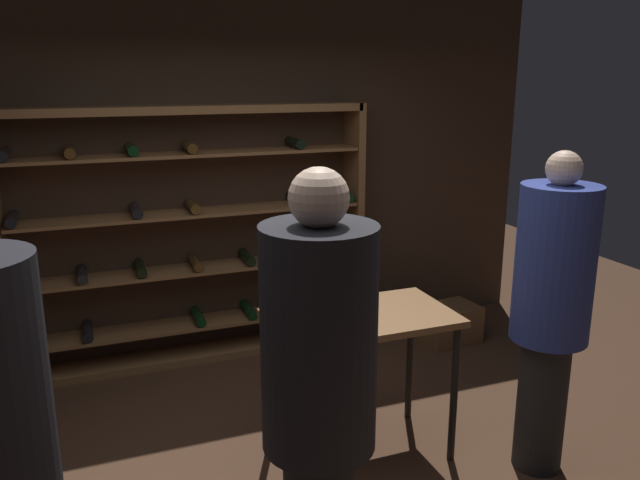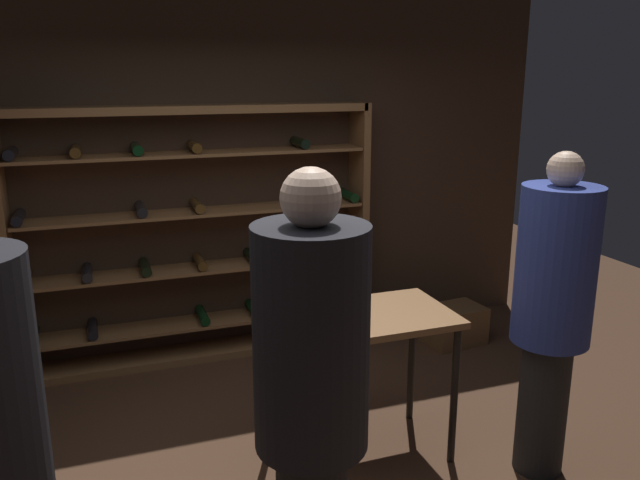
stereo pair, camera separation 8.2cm
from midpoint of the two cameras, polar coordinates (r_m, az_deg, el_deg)
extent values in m
plane|color=#472D1E|center=(3.89, -1.17, -20.44)|extent=(10.08, 10.08, 0.00)
cube|color=#3D2B1E|center=(5.21, -8.49, 6.20)|extent=(5.66, 0.10, 2.97)
cube|color=brown|center=(5.04, -25.72, -1.00)|extent=(0.06, 0.32, 2.01)
cube|color=brown|center=(5.44, 3.89, 1.54)|extent=(0.06, 0.32, 2.01)
cube|color=brown|center=(4.92, -10.86, 11.40)|extent=(2.71, 0.32, 0.06)
cube|color=brown|center=(5.39, -9.85, -9.77)|extent=(2.71, 0.32, 0.06)
cube|color=brown|center=(5.28, -9.98, -7.19)|extent=(2.63, 0.32, 0.02)
cylinder|color=black|center=(5.23, -23.82, -7.88)|extent=(0.08, 0.30, 0.08)
cylinder|color=black|center=(5.21, -19.19, -7.51)|extent=(0.08, 0.30, 0.08)
cylinder|color=black|center=(5.26, -10.00, -6.63)|extent=(0.08, 0.30, 0.08)
cylinder|color=black|center=(5.34, -5.55, -6.15)|extent=(0.08, 0.30, 0.08)
cylinder|color=black|center=(5.45, -1.26, -5.64)|extent=(0.08, 0.30, 0.08)
cylinder|color=black|center=(5.59, 2.83, -5.13)|extent=(0.08, 0.30, 0.08)
cube|color=brown|center=(5.13, -10.20, -2.50)|extent=(2.63, 0.32, 0.02)
cylinder|color=#4C3314|center=(5.08, -24.34, -3.14)|extent=(0.08, 0.30, 0.08)
cylinder|color=black|center=(5.06, -19.62, -2.75)|extent=(0.08, 0.30, 0.08)
cylinder|color=black|center=(5.07, -14.89, -2.33)|extent=(0.08, 0.30, 0.08)
cylinder|color=#4C3314|center=(5.12, -10.23, -1.91)|extent=(0.08, 0.30, 0.08)
cylinder|color=black|center=(5.20, -5.67, -1.48)|extent=(0.08, 0.30, 0.08)
cylinder|color=black|center=(5.31, -1.29, -1.06)|extent=(0.08, 0.30, 0.08)
cylinder|color=#4C3314|center=(5.45, 2.89, -0.65)|extent=(0.08, 0.30, 0.08)
cube|color=brown|center=(5.02, -10.43, 2.44)|extent=(2.63, 0.32, 0.02)
cylinder|color=black|center=(4.97, -24.89, 1.83)|extent=(0.08, 0.30, 0.08)
cylinder|color=black|center=(4.96, -15.24, 2.67)|extent=(0.08, 0.30, 0.08)
cylinder|color=#4C3314|center=(5.01, -10.46, 3.06)|extent=(0.08, 0.30, 0.08)
cylinder|color=black|center=(5.21, -1.32, 3.74)|extent=(0.08, 0.30, 0.08)
cylinder|color=black|center=(5.35, 2.95, 4.02)|extent=(0.08, 0.30, 0.08)
cube|color=brown|center=(4.95, -10.67, 7.57)|extent=(2.63, 0.32, 0.02)
cylinder|color=black|center=(4.90, -25.46, 6.99)|extent=(0.08, 0.30, 0.08)
cylinder|color=#4C3314|center=(4.88, -20.54, 7.45)|extent=(0.08, 0.30, 0.08)
cylinder|color=black|center=(4.89, -15.59, 7.86)|extent=(0.08, 0.30, 0.08)
cylinder|color=#4C3314|center=(4.94, -10.70, 8.20)|extent=(0.08, 0.30, 0.08)
cylinder|color=black|center=(5.14, -1.35, 8.70)|extent=(0.08, 0.30, 0.08)
cube|color=brown|center=(3.71, 4.32, -6.99)|extent=(1.07, 0.63, 0.04)
cylinder|color=black|center=(3.53, -1.49, -16.27)|extent=(0.04, 0.04, 0.85)
cylinder|color=black|center=(3.90, 12.50, -13.43)|extent=(0.04, 0.04, 0.85)
cylinder|color=black|center=(3.97, -3.95, -12.54)|extent=(0.04, 0.04, 0.85)
cylinder|color=black|center=(4.30, 8.73, -10.43)|extent=(0.04, 0.04, 0.85)
cylinder|color=black|center=(2.45, 0.18, -8.85)|extent=(0.45, 0.45, 0.89)
sphere|color=beige|center=(2.28, 0.19, 3.78)|extent=(0.22, 0.22, 0.22)
cylinder|color=#262626|center=(3.99, 19.80, -13.74)|extent=(0.28, 0.28, 0.80)
cylinder|color=#2D3D8C|center=(3.68, 20.92, -2.15)|extent=(0.43, 0.43, 0.87)
sphere|color=beige|center=(3.57, 21.69, 5.88)|extent=(0.19, 0.19, 0.19)
cube|color=brown|center=(5.61, 12.30, -7.41)|extent=(0.51, 0.39, 0.32)
cylinder|color=#4C3314|center=(3.37, 2.11, -7.00)|extent=(0.07, 0.07, 0.20)
cone|color=#4C3314|center=(3.33, 2.13, -5.21)|extent=(0.07, 0.07, 0.03)
cylinder|color=#4C3314|center=(3.32, 2.14, -4.35)|extent=(0.03, 0.03, 0.08)
cylinder|color=#B7932D|center=(3.30, 2.15, -3.52)|extent=(0.03, 0.03, 0.02)
cylinder|color=black|center=(3.38, 2.11, -7.15)|extent=(0.08, 0.08, 0.08)
cylinder|color=black|center=(3.70, 1.36, -4.81)|extent=(0.08, 0.08, 0.22)
cone|color=black|center=(3.66, 1.37, -2.98)|extent=(0.08, 0.08, 0.03)
cylinder|color=black|center=(3.64, 1.38, -2.09)|extent=(0.03, 0.03, 0.09)
cylinder|color=maroon|center=(3.63, 1.38, -1.22)|extent=(0.03, 0.03, 0.02)
cylinder|color=black|center=(3.70, 1.36, -4.97)|extent=(0.08, 0.08, 0.09)
cylinder|color=silver|center=(3.53, 4.12, -7.74)|extent=(0.07, 0.07, 0.00)
cylinder|color=silver|center=(3.51, 4.13, -7.03)|extent=(0.01, 0.01, 0.09)
cone|color=silver|center=(3.48, 4.16, -5.77)|extent=(0.08, 0.08, 0.07)
cylinder|color=#590A14|center=(3.49, 4.15, -6.02)|extent=(0.05, 0.05, 0.03)
camera|label=1|loc=(0.04, -89.34, 0.17)|focal=35.86mm
camera|label=2|loc=(0.04, 90.66, -0.17)|focal=35.86mm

